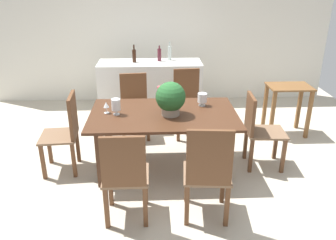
{
  "coord_description": "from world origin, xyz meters",
  "views": [
    {
      "loc": [
        -0.11,
        -3.95,
        2.28
      ],
      "look_at": [
        0.06,
        -0.1,
        0.65
      ],
      "focal_mm": 36.81,
      "sensor_mm": 36.0,
      "label": 1
    }
  ],
  "objects_px": {
    "wine_bottle_green": "(134,56)",
    "side_table": "(288,99)",
    "chair_head_end": "(66,129)",
    "flower_centerpiece": "(170,98)",
    "dining_table": "(163,122)",
    "chair_foot_end": "(258,128)",
    "kitchen_counter": "(150,89)",
    "wine_bottle_dark": "(159,55)",
    "chair_far_left": "(134,102)",
    "wine_bottle_tall": "(170,53)",
    "chair_near_right": "(208,170)",
    "chair_far_right": "(187,99)",
    "wine_glass": "(106,105)",
    "crystal_vase_center_near": "(202,98)",
    "chair_near_left": "(125,174)",
    "crystal_vase_left": "(116,105)"
  },
  "relations": [
    {
      "from": "chair_near_right",
      "to": "chair_near_left",
      "type": "height_order",
      "value": "chair_near_right"
    },
    {
      "from": "chair_head_end",
      "to": "flower_centerpiece",
      "type": "relative_size",
      "value": 2.45
    },
    {
      "from": "dining_table",
      "to": "crystal_vase_left",
      "type": "height_order",
      "value": "crystal_vase_left"
    },
    {
      "from": "chair_far_left",
      "to": "wine_bottle_tall",
      "type": "height_order",
      "value": "wine_bottle_tall"
    },
    {
      "from": "flower_centerpiece",
      "to": "kitchen_counter",
      "type": "relative_size",
      "value": 0.23
    },
    {
      "from": "chair_near_right",
      "to": "kitchen_counter",
      "type": "bearing_deg",
      "value": -74.06
    },
    {
      "from": "kitchen_counter",
      "to": "wine_bottle_dark",
      "type": "distance_m",
      "value": 0.61
    },
    {
      "from": "dining_table",
      "to": "wine_bottle_green",
      "type": "relative_size",
      "value": 6.1
    },
    {
      "from": "crystal_vase_left",
      "to": "side_table",
      "type": "xyz_separation_m",
      "value": [
        2.46,
        0.98,
        -0.31
      ]
    },
    {
      "from": "wine_glass",
      "to": "side_table",
      "type": "bearing_deg",
      "value": 19.77
    },
    {
      "from": "chair_foot_end",
      "to": "wine_bottle_green",
      "type": "xyz_separation_m",
      "value": [
        -1.6,
        1.81,
        0.53
      ]
    },
    {
      "from": "chair_far_left",
      "to": "wine_glass",
      "type": "distance_m",
      "value": 1.09
    },
    {
      "from": "dining_table",
      "to": "chair_near_right",
      "type": "bearing_deg",
      "value": -69.6
    },
    {
      "from": "crystal_vase_left",
      "to": "side_table",
      "type": "bearing_deg",
      "value": 21.79
    },
    {
      "from": "chair_foot_end",
      "to": "side_table",
      "type": "bearing_deg",
      "value": -33.68
    },
    {
      "from": "chair_far_right",
      "to": "wine_glass",
      "type": "distance_m",
      "value": 1.5
    },
    {
      "from": "wine_bottle_green",
      "to": "wine_bottle_dark",
      "type": "distance_m",
      "value": 0.42
    },
    {
      "from": "chair_near_left",
      "to": "kitchen_counter",
      "type": "distance_m",
      "value": 2.85
    },
    {
      "from": "flower_centerpiece",
      "to": "chair_near_right",
      "type": "bearing_deg",
      "value": -72.72
    },
    {
      "from": "chair_near_left",
      "to": "wine_glass",
      "type": "xyz_separation_m",
      "value": [
        -0.29,
        1.07,
        0.3
      ]
    },
    {
      "from": "wine_glass",
      "to": "kitchen_counter",
      "type": "distance_m",
      "value": 1.88
    },
    {
      "from": "chair_head_end",
      "to": "flower_centerpiece",
      "type": "height_order",
      "value": "flower_centerpiece"
    },
    {
      "from": "wine_glass",
      "to": "wine_bottle_green",
      "type": "relative_size",
      "value": 0.49
    },
    {
      "from": "chair_near_right",
      "to": "chair_near_left",
      "type": "xyz_separation_m",
      "value": [
        -0.79,
        0.01,
        -0.02
      ]
    },
    {
      "from": "chair_far_right",
      "to": "crystal_vase_center_near",
      "type": "bearing_deg",
      "value": -87.35
    },
    {
      "from": "crystal_vase_center_near",
      "to": "wine_glass",
      "type": "bearing_deg",
      "value": -170.15
    },
    {
      "from": "chair_near_right",
      "to": "chair_foot_end",
      "type": "xyz_separation_m",
      "value": [
        0.79,
        1.05,
        -0.04
      ]
    },
    {
      "from": "wine_bottle_green",
      "to": "side_table",
      "type": "xyz_separation_m",
      "value": [
        2.33,
        -0.85,
        -0.5
      ]
    },
    {
      "from": "dining_table",
      "to": "kitchen_counter",
      "type": "xyz_separation_m",
      "value": [
        -0.17,
        1.8,
        -0.16
      ]
    },
    {
      "from": "chair_foot_end",
      "to": "kitchen_counter",
      "type": "height_order",
      "value": "chair_foot_end"
    },
    {
      "from": "chair_far_right",
      "to": "crystal_vase_center_near",
      "type": "xyz_separation_m",
      "value": [
        0.11,
        -0.8,
        0.29
      ]
    },
    {
      "from": "wine_glass",
      "to": "wine_bottle_tall",
      "type": "xyz_separation_m",
      "value": [
        0.85,
        1.92,
        0.22
      ]
    },
    {
      "from": "flower_centerpiece",
      "to": "crystal_vase_center_near",
      "type": "xyz_separation_m",
      "value": [
        0.42,
        0.29,
        -0.11
      ]
    },
    {
      "from": "side_table",
      "to": "dining_table",
      "type": "bearing_deg",
      "value": -153.25
    },
    {
      "from": "crystal_vase_left",
      "to": "wine_bottle_dark",
      "type": "xyz_separation_m",
      "value": [
        0.55,
        1.91,
        0.18
      ]
    },
    {
      "from": "chair_far_right",
      "to": "chair_head_end",
      "type": "distance_m",
      "value": 1.88
    },
    {
      "from": "chair_far_right",
      "to": "chair_head_end",
      "type": "relative_size",
      "value": 1.01
    },
    {
      "from": "chair_near_right",
      "to": "wine_bottle_tall",
      "type": "relative_size",
      "value": 3.38
    },
    {
      "from": "crystal_vase_left",
      "to": "flower_centerpiece",
      "type": "bearing_deg",
      "value": -3.1
    },
    {
      "from": "chair_far_left",
      "to": "wine_bottle_dark",
      "type": "height_order",
      "value": "wine_bottle_dark"
    },
    {
      "from": "flower_centerpiece",
      "to": "wine_glass",
      "type": "distance_m",
      "value": 0.78
    },
    {
      "from": "chair_head_end",
      "to": "wine_bottle_dark",
      "type": "relative_size",
      "value": 3.82
    },
    {
      "from": "dining_table",
      "to": "wine_bottle_dark",
      "type": "distance_m",
      "value": 1.94
    },
    {
      "from": "chair_near_right",
      "to": "flower_centerpiece",
      "type": "xyz_separation_m",
      "value": [
        -0.31,
        0.99,
        0.39
      ]
    },
    {
      "from": "chair_head_end",
      "to": "wine_bottle_tall",
      "type": "distance_m",
      "value": 2.42
    },
    {
      "from": "wine_glass",
      "to": "chair_far_left",
      "type": "bearing_deg",
      "value": 74.62
    },
    {
      "from": "chair_foot_end",
      "to": "kitchen_counter",
      "type": "distance_m",
      "value": 2.25
    },
    {
      "from": "wine_bottle_green",
      "to": "wine_bottle_dark",
      "type": "bearing_deg",
      "value": 10.43
    },
    {
      "from": "crystal_vase_center_near",
      "to": "kitchen_counter",
      "type": "xyz_separation_m",
      "value": [
        -0.67,
        1.57,
        -0.37
      ]
    },
    {
      "from": "side_table",
      "to": "crystal_vase_center_near",
      "type": "bearing_deg",
      "value": -152.73
    }
  ]
}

